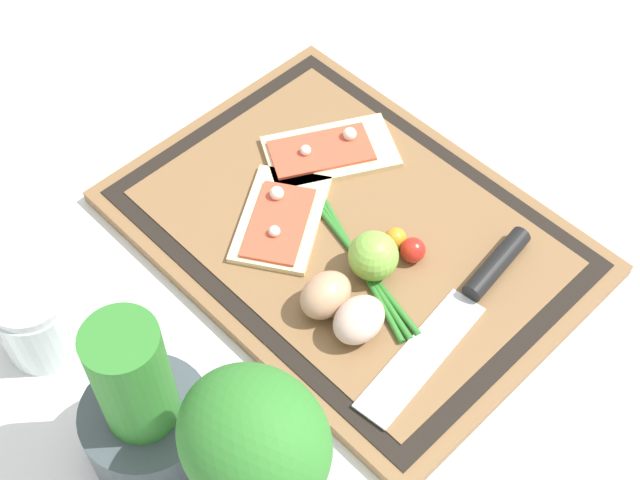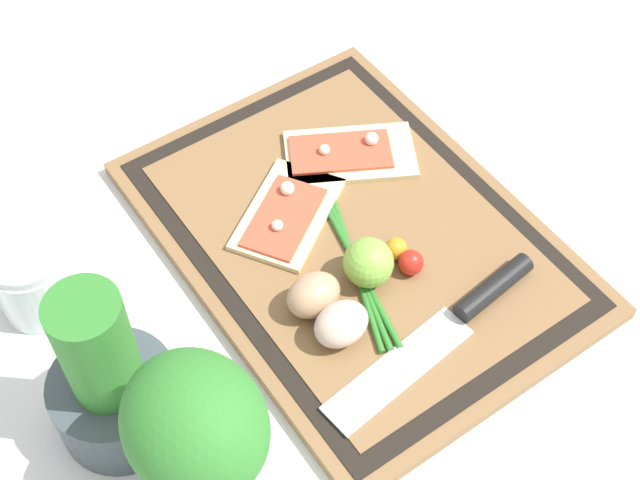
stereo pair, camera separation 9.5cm
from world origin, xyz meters
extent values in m
plane|color=silver|center=(0.00, 0.00, 0.00)|extent=(6.00, 6.00, 0.00)
cube|color=brown|center=(0.00, 0.00, 0.01)|extent=(0.50, 0.36, 0.02)
cube|color=black|center=(0.00, 0.00, 0.02)|extent=(0.47, 0.33, 0.00)
cube|color=brown|center=(0.00, 0.00, 0.02)|extent=(0.43, 0.30, 0.00)
cube|color=beige|center=(0.09, -0.06, 0.02)|extent=(0.15, 0.17, 0.01)
cube|color=#D14C33|center=(0.10, -0.05, 0.03)|extent=(0.11, 0.13, 0.00)
sphere|color=silver|center=(0.09, -0.09, 0.03)|extent=(0.02, 0.02, 0.02)
sphere|color=silver|center=(0.11, -0.03, 0.03)|extent=(0.01, 0.01, 0.01)
cube|color=beige|center=(0.06, 0.05, 0.02)|extent=(0.15, 0.16, 0.01)
cube|color=#D14C33|center=(0.05, 0.06, 0.03)|extent=(0.11, 0.12, 0.00)
sphere|color=silver|center=(0.08, 0.03, 0.03)|extent=(0.02, 0.02, 0.02)
sphere|color=silver|center=(0.04, 0.07, 0.03)|extent=(0.01, 0.01, 0.01)
cube|color=silver|center=(-0.16, 0.07, 0.02)|extent=(0.06, 0.18, 0.00)
cylinder|color=black|center=(-0.15, -0.07, 0.03)|extent=(0.03, 0.10, 0.02)
ellipsoid|color=tan|center=(-0.06, 0.09, 0.04)|extent=(0.05, 0.06, 0.05)
ellipsoid|color=beige|center=(-0.10, 0.09, 0.04)|extent=(0.05, 0.06, 0.05)
sphere|color=#7FB742|center=(-0.06, 0.03, 0.05)|extent=(0.05, 0.05, 0.05)
sphere|color=red|center=(-0.08, -0.02, 0.03)|extent=(0.03, 0.03, 0.03)
sphere|color=orange|center=(-0.05, -0.02, 0.03)|extent=(0.02, 0.02, 0.02)
cylinder|color=#2D7528|center=(-0.02, 0.02, 0.02)|extent=(0.24, 0.10, 0.01)
cylinder|color=#2D7528|center=(-0.02, 0.02, 0.02)|extent=(0.25, 0.08, 0.01)
cylinder|color=#2D7528|center=(-0.02, 0.02, 0.02)|extent=(0.25, 0.06, 0.01)
cylinder|color=#3D474C|center=(-0.05, 0.31, 0.04)|extent=(0.12, 0.12, 0.07)
cylinder|color=#2D7528|center=(-0.05, 0.31, 0.12)|extent=(0.07, 0.07, 0.16)
cylinder|color=silver|center=(0.12, 0.32, 0.04)|extent=(0.08, 0.08, 0.08)
cylinder|color=#B73323|center=(0.12, 0.32, 0.02)|extent=(0.07, 0.07, 0.03)
cylinder|color=silver|center=(0.12, 0.32, 0.08)|extent=(0.08, 0.08, 0.01)
ellipsoid|color=#2D7528|center=(-0.17, 0.28, 0.16)|extent=(0.13, 0.11, 0.10)
camera|label=1|loc=(-0.41, 0.44, 0.79)|focal=50.00mm
camera|label=2|loc=(-0.47, 0.37, 0.79)|focal=50.00mm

